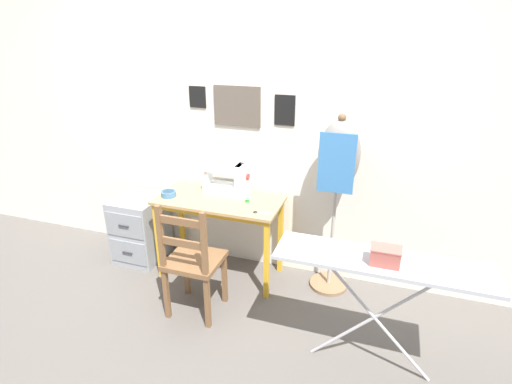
{
  "coord_description": "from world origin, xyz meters",
  "views": [
    {
      "loc": [
        1.28,
        -2.57,
        2.08
      ],
      "look_at": [
        0.34,
        0.22,
        0.85
      ],
      "focal_mm": 28.0,
      "sensor_mm": 36.0,
      "label": 1
    }
  ],
  "objects": [
    {
      "name": "ground_plane",
      "position": [
        0.0,
        0.0,
        0.0
      ],
      "size": [
        14.0,
        14.0,
        0.0
      ],
      "primitive_type": "plane",
      "color": "#5B5651"
    },
    {
      "name": "wall_back",
      "position": [
        0.0,
        0.56,
        1.28
      ],
      "size": [
        10.0,
        0.07,
        2.55
      ],
      "color": "silver",
      "rests_on": "ground_plane"
    },
    {
      "name": "sewing_table",
      "position": [
        0.0,
        0.24,
        0.63
      ],
      "size": [
        1.07,
        0.5,
        0.73
      ],
      "color": "tan",
      "rests_on": "ground_plane"
    },
    {
      "name": "sewing_machine",
      "position": [
        0.04,
        0.38,
        0.86
      ],
      "size": [
        0.39,
        0.18,
        0.3
      ],
      "color": "white",
      "rests_on": "sewing_table"
    },
    {
      "name": "fabric_bowl",
      "position": [
        -0.43,
        0.16,
        0.76
      ],
      "size": [
        0.13,
        0.13,
        0.05
      ],
      "color": "teal",
      "rests_on": "sewing_table"
    },
    {
      "name": "scissors",
      "position": [
        0.41,
        0.1,
        0.74
      ],
      "size": [
        0.14,
        0.04,
        0.01
      ],
      "color": "silver",
      "rests_on": "sewing_table"
    },
    {
      "name": "thread_spool_near_machine",
      "position": [
        0.26,
        0.26,
        0.75
      ],
      "size": [
        0.04,
        0.04,
        0.04
      ],
      "color": "green",
      "rests_on": "sewing_table"
    },
    {
      "name": "wooden_chair",
      "position": [
        0.02,
        -0.3,
        0.45
      ],
      "size": [
        0.4,
        0.38,
        0.95
      ],
      "color": "brown",
      "rests_on": "ground_plane"
    },
    {
      "name": "filing_cabinet",
      "position": [
        -0.83,
        0.26,
        0.31
      ],
      "size": [
        0.41,
        0.47,
        0.62
      ],
      "color": "#93999E",
      "rests_on": "ground_plane"
    },
    {
      "name": "dress_form",
      "position": [
        0.96,
        0.36,
        1.09
      ],
      "size": [
        0.32,
        0.32,
        1.5
      ],
      "color": "#846647",
      "rests_on": "ground_plane"
    },
    {
      "name": "ironing_board",
      "position": [
        1.35,
        -0.44,
        0.77
      ],
      "size": [
        1.26,
        0.33,
        0.83
      ],
      "color": "#ADB2B7",
      "rests_on": "ground_plane"
    },
    {
      "name": "storage_box",
      "position": [
        1.36,
        -0.48,
        0.87
      ],
      "size": [
        0.17,
        0.12,
        0.11
      ],
      "color": "#AD564C",
      "rests_on": "ironing_board"
    }
  ]
}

